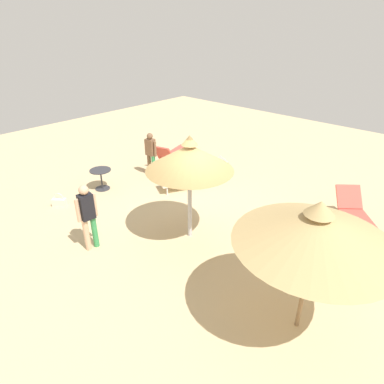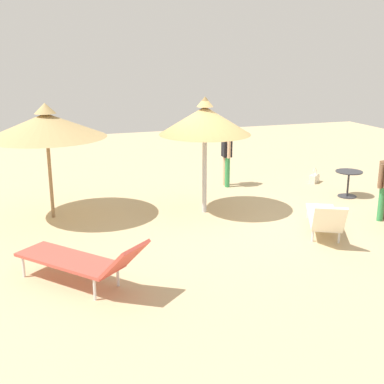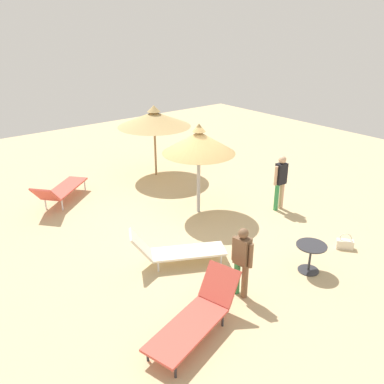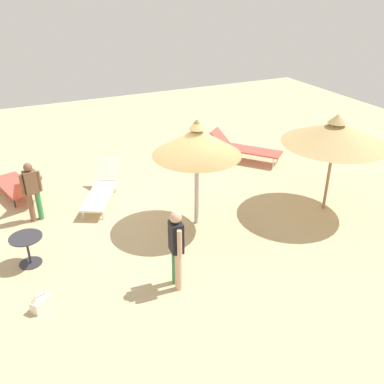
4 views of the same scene
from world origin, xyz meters
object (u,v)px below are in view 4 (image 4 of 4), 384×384
object	(u,v)px
side_table_round	(27,245)
handbag	(41,302)
parasol_umbrella_far_left	(197,142)
lounge_chair_front	(244,147)
parasol_umbrella_near_right	(335,133)
person_standing_far_right	(32,189)
person_standing_edge	(176,245)
lounge_chair_center	(102,187)
lounge_chair_near_left	(18,186)

from	to	relation	value
side_table_round	handbag	bearing A→B (deg)	-88.67
parasol_umbrella_far_left	lounge_chair_front	size ratio (longest dim) A/B	1.21
parasol_umbrella_far_left	lounge_chair_front	bearing A→B (deg)	43.20
lounge_chair_front	side_table_round	bearing A→B (deg)	-157.31
handbag	parasol_umbrella_far_left	bearing A→B (deg)	21.37
parasol_umbrella_near_right	person_standing_far_right	distance (m)	7.28
parasol_umbrella_far_left	person_standing_edge	bearing A→B (deg)	-124.64
parasol_umbrella_near_right	lounge_chair_center	distance (m)	6.01
parasol_umbrella_far_left	lounge_chair_front	xyz separation A→B (m)	(3.05, 2.86, -1.64)
person_standing_far_right	side_table_round	distance (m)	1.86
parasol_umbrella_near_right	person_standing_edge	size ratio (longest dim) A/B	1.53
person_standing_far_right	person_standing_edge	distance (m)	4.27
lounge_chair_center	side_table_round	distance (m)	2.98
lounge_chair_near_left	side_table_round	xyz separation A→B (m)	(-0.08, -3.13, 0.07)
lounge_chair_center	person_standing_far_right	distance (m)	1.82
person_standing_edge	handbag	distance (m)	2.62
parasol_umbrella_near_right	person_standing_far_right	world-z (taller)	parasol_umbrella_near_right
parasol_umbrella_near_right	lounge_chair_front	distance (m)	3.93
parasol_umbrella_far_left	side_table_round	size ratio (longest dim) A/B	3.93
lounge_chair_center	side_table_round	bearing A→B (deg)	-134.13
lounge_chair_center	person_standing_edge	bearing A→B (deg)	-84.19
person_standing_far_right	handbag	xyz separation A→B (m)	(-0.32, -3.25, -0.72)
person_standing_edge	handbag	xyz separation A→B (m)	(-2.45, 0.45, -0.81)
lounge_chair_front	person_standing_far_right	distance (m)	6.61
parasol_umbrella_near_right	person_standing_far_right	size ratio (longest dim) A/B	1.66
parasol_umbrella_near_right	lounge_chair_near_left	xyz separation A→B (m)	(-7.01, 3.84, -1.65)
person_standing_edge	side_table_round	bearing A→B (deg)	142.30
handbag	lounge_chair_front	bearing A→B (deg)	32.43
lounge_chair_front	lounge_chair_center	xyz separation A→B (m)	(-4.79, -0.73, -0.08)
lounge_chair_near_left	person_standing_far_right	distance (m)	1.46
parasol_umbrella_near_right	handbag	size ratio (longest dim) A/B	6.02
parasol_umbrella_far_left	person_standing_far_right	xyz separation A→B (m)	(-3.46, 1.77, -1.22)
parasol_umbrella_far_left	handbag	bearing A→B (deg)	-158.63
lounge_chair_front	lounge_chair_near_left	bearing A→B (deg)	177.85
parasol_umbrella_far_left	lounge_chair_near_left	size ratio (longest dim) A/B	1.19
lounge_chair_near_left	side_table_round	bearing A→B (deg)	-91.42
parasol_umbrella_near_right	parasol_umbrella_far_left	bearing A→B (deg)	167.45
lounge_chair_center	person_standing_far_right	xyz separation A→B (m)	(-1.72, -0.36, 0.49)
lounge_chair_near_left	side_table_round	world-z (taller)	lounge_chair_near_left
lounge_chair_near_left	person_standing_far_right	xyz separation A→B (m)	(0.28, -1.35, 0.48)
lounge_chair_center	side_table_round	world-z (taller)	lounge_chair_center
lounge_chair_near_left	person_standing_edge	xyz separation A→B (m)	(2.41, -5.05, 0.56)
side_table_round	lounge_chair_near_left	bearing A→B (deg)	88.58
parasol_umbrella_near_right	handbag	world-z (taller)	parasol_umbrella_near_right
parasol_umbrella_near_right	person_standing_far_right	bearing A→B (deg)	159.68
person_standing_far_right	parasol_umbrella_far_left	bearing A→B (deg)	-27.00
lounge_chair_front	side_table_round	xyz separation A→B (m)	(-6.87, -2.87, 0.02)
parasol_umbrella_near_right	lounge_chair_near_left	size ratio (longest dim) A/B	1.15
lounge_chair_near_left	lounge_chair_center	xyz separation A→B (m)	(2.00, -0.99, -0.02)
person_standing_far_right	person_standing_edge	world-z (taller)	person_standing_edge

